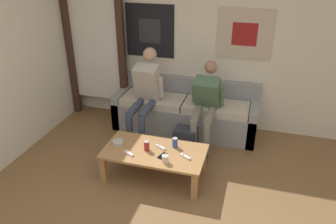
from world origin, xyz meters
name	(u,v)px	position (x,y,z in m)	size (l,w,h in m)	color
wall_back	(203,45)	(0.00, 2.77, 1.28)	(10.00, 0.07, 2.55)	silver
door_frame	(95,45)	(-1.67, 2.55, 1.20)	(1.00, 0.10, 2.15)	#382319
couch	(185,112)	(-0.17, 2.43, 0.29)	(2.17, 0.67, 0.77)	gray
coffee_table	(154,154)	(-0.25, 1.17, 0.32)	(1.24, 0.65, 0.37)	#B27F4C
person_seated_adult	(145,92)	(-0.69, 2.10, 0.71)	(0.47, 0.96, 1.30)	#384256
person_seated_teen	(206,102)	(0.19, 2.12, 0.65)	(0.47, 0.89, 1.17)	gray
backpack	(185,142)	(-0.01, 1.78, 0.18)	(0.31, 0.28, 0.37)	#282D38
ceramic_bowl	(118,143)	(-0.73, 1.16, 0.41)	(0.14, 0.14, 0.06)	#B7B2A8
pillar_candle	(165,159)	(-0.06, 0.97, 0.42)	(0.08, 0.08, 0.11)	silver
drink_can_blue	(175,143)	(-0.04, 1.32, 0.43)	(0.07, 0.07, 0.12)	#28479E
drink_can_red	(147,146)	(-0.34, 1.15, 0.43)	(0.07, 0.07, 0.12)	maroon
game_controller_near_left	(185,157)	(0.14, 1.13, 0.38)	(0.14, 0.10, 0.03)	white
game_controller_near_right	(161,147)	(-0.20, 1.24, 0.38)	(0.14, 0.09, 0.03)	white
game_controller_far_center	(129,153)	(-0.52, 1.01, 0.38)	(0.14, 0.10, 0.03)	white
cell_phone	(163,156)	(-0.12, 1.08, 0.38)	(0.11, 0.15, 0.01)	black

